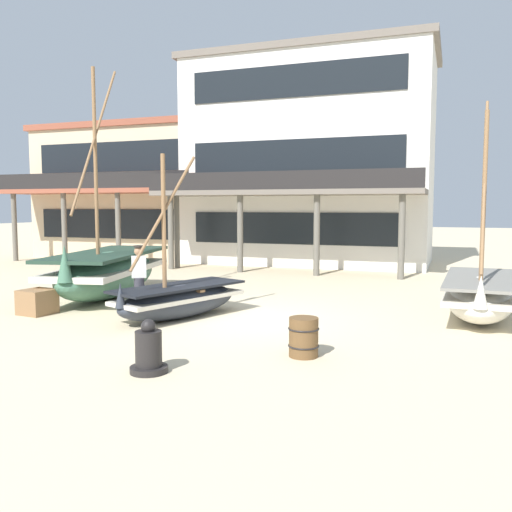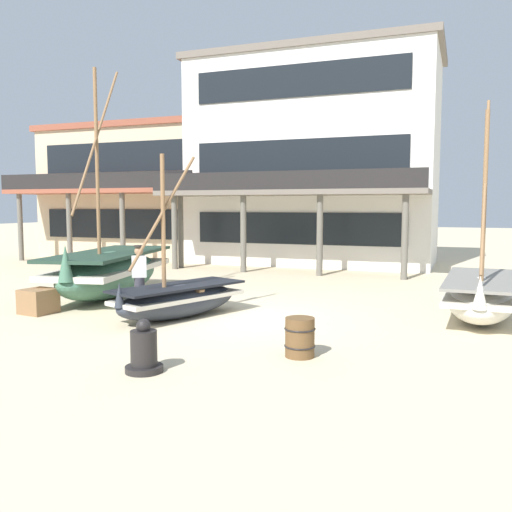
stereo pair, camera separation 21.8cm
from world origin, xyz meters
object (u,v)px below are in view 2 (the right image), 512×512
(capstan_winch, at_px, (144,351))
(wooden_barrel, at_px, (300,337))
(fisherman_by_hull, at_px, (139,279))
(cargo_crate, at_px, (38,301))
(harbor_building_annex, at_px, (156,192))
(fishing_boat_far_right, at_px, (481,295))
(fishing_boat_centre_large, at_px, (110,272))
(fishing_boat_near_left, at_px, (178,299))
(harbor_building_main, at_px, (314,161))

(capstan_winch, bearing_deg, wooden_barrel, 39.88)
(fisherman_by_hull, distance_m, cargo_crate, 2.54)
(harbor_building_annex, bearing_deg, cargo_crate, -68.84)
(fishing_boat_far_right, bearing_deg, fishing_boat_centre_large, -176.75)
(fishing_boat_near_left, bearing_deg, fishing_boat_centre_large, 149.98)
(cargo_crate, relative_size, harbor_building_main, 0.06)
(fisherman_by_hull, bearing_deg, fishing_boat_near_left, -12.31)
(fishing_boat_near_left, bearing_deg, wooden_barrel, -31.09)
(fishing_boat_near_left, height_order, fisherman_by_hull, fishing_boat_near_left)
(cargo_crate, bearing_deg, fishing_boat_far_right, 17.87)
(fishing_boat_near_left, distance_m, cargo_crate, 3.58)
(harbor_building_main, bearing_deg, fishing_boat_far_right, -57.86)
(fishing_boat_centre_large, xyz_separation_m, wooden_barrel, (7.02, -4.15, -0.39))
(fishing_boat_far_right, height_order, capstan_winch, fishing_boat_far_right)
(cargo_crate, bearing_deg, fisherman_by_hull, 25.40)
(fishing_boat_centre_large, xyz_separation_m, harbor_building_main, (2.98, 11.90, 4.04))
(fishing_boat_near_left, xyz_separation_m, wooden_barrel, (3.67, -2.21, -0.10))
(fishing_boat_centre_large, bearing_deg, fishing_boat_near_left, -30.02)
(fisherman_by_hull, height_order, harbor_building_main, harbor_building_main)
(capstan_winch, bearing_deg, fisherman_by_hull, 123.76)
(fishing_boat_near_left, bearing_deg, capstan_winch, -68.22)
(fisherman_by_hull, height_order, harbor_building_annex, harbor_building_annex)
(capstan_winch, relative_size, wooden_barrel, 1.24)
(fisherman_by_hull, xyz_separation_m, harbor_building_main, (0.88, 13.56, 3.94))
(fishing_boat_near_left, xyz_separation_m, fisherman_by_hull, (-1.25, 0.27, 0.38))
(capstan_winch, height_order, wooden_barrel, capstan_winch)
(fishing_boat_far_right, relative_size, cargo_crate, 7.07)
(capstan_winch, height_order, harbor_building_main, harbor_building_main)
(fishing_boat_centre_large, distance_m, fisherman_by_hull, 2.68)
(fishing_boat_centre_large, height_order, fishing_boat_far_right, fishing_boat_centre_large)
(fishing_boat_centre_large, relative_size, harbor_building_annex, 0.62)
(capstan_winch, xyz_separation_m, harbor_building_annex, (-11.05, 18.62, 3.07))
(capstan_winch, bearing_deg, harbor_building_main, 96.26)
(fishing_boat_near_left, xyz_separation_m, harbor_building_annex, (-9.47, 14.66, 2.95))
(fishing_boat_far_right, relative_size, harbor_building_annex, 0.48)
(fishing_boat_near_left, xyz_separation_m, fishing_boat_far_right, (6.75, 2.51, 0.10))
(fishing_boat_near_left, distance_m, fishing_boat_centre_large, 3.88)
(cargo_crate, bearing_deg, fishing_boat_centre_large, 87.04)
(cargo_crate, distance_m, harbor_building_main, 15.61)
(capstan_winch, height_order, cargo_crate, capstan_winch)
(fishing_boat_far_right, height_order, harbor_building_annex, harbor_building_annex)
(fishing_boat_near_left, relative_size, wooden_barrel, 5.49)
(fishing_boat_far_right, distance_m, harbor_building_annex, 20.46)
(fishing_boat_far_right, distance_m, capstan_winch, 8.28)
(wooden_barrel, relative_size, harbor_building_annex, 0.07)
(capstan_winch, relative_size, harbor_building_main, 0.08)
(fisherman_by_hull, xyz_separation_m, harbor_building_annex, (-8.22, 14.39, 2.57))
(capstan_winch, relative_size, cargo_crate, 1.19)
(fisherman_by_hull, bearing_deg, cargo_crate, -154.60)
(fisherman_by_hull, bearing_deg, harbor_building_annex, 119.76)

